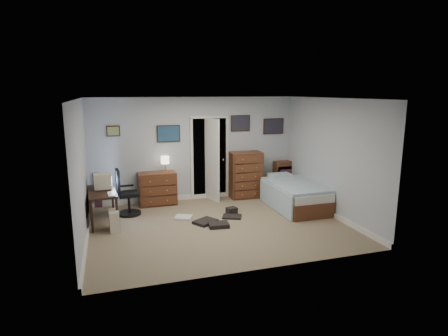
% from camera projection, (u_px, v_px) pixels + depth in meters
% --- Properties ---
extents(floor, '(5.00, 4.00, 0.02)m').
position_uv_depth(floor, '(219.00, 226.00, 7.50)').
color(floor, '#88745E').
rests_on(floor, ground).
extents(computer_desk, '(0.60, 1.18, 0.66)m').
position_uv_depth(computer_desk, '(98.00, 198.00, 7.54)').
color(computer_desk, black).
rests_on(computer_desk, floor).
extents(crt_monitor, '(0.36, 0.34, 0.32)m').
position_uv_depth(crt_monitor, '(103.00, 181.00, 7.65)').
color(crt_monitor, beige).
rests_on(crt_monitor, computer_desk).
extents(keyboard, '(0.15, 0.36, 0.02)m').
position_uv_depth(keyboard, '(111.00, 194.00, 7.26)').
color(keyboard, beige).
rests_on(keyboard, computer_desk).
extents(pc_tower, '(0.20, 0.38, 0.40)m').
position_uv_depth(pc_tower, '(114.00, 221.00, 7.18)').
color(pc_tower, beige).
rests_on(pc_tower, floor).
extents(office_chair, '(0.53, 0.53, 1.01)m').
position_uv_depth(office_chair, '(126.00, 197.00, 8.04)').
color(office_chair, black).
rests_on(office_chair, floor).
extents(media_stack, '(0.17, 0.17, 0.82)m').
position_uv_depth(media_stack, '(98.00, 189.00, 8.63)').
color(media_stack, maroon).
rests_on(media_stack, floor).
extents(low_dresser, '(0.88, 0.46, 0.77)m').
position_uv_depth(low_dresser, '(157.00, 189.00, 8.79)').
color(low_dresser, '#582C1C').
rests_on(low_dresser, floor).
extents(table_lamp, '(0.20, 0.20, 0.38)m').
position_uv_depth(table_lamp, '(165.00, 160.00, 8.72)').
color(table_lamp, gold).
rests_on(table_lamp, low_dresser).
extents(doorway, '(0.96, 1.12, 2.05)m').
position_uv_depth(doorway, '(207.00, 156.00, 9.52)').
color(doorway, black).
rests_on(doorway, floor).
extents(tall_dresser, '(0.81, 0.50, 1.16)m').
position_uv_depth(tall_dresser, '(246.00, 175.00, 9.37)').
color(tall_dresser, '#582C1C').
rests_on(tall_dresser, floor).
extents(headboard_bookcase, '(0.95, 0.30, 0.85)m').
position_uv_depth(headboard_bookcase, '(291.00, 175.00, 9.87)').
color(headboard_bookcase, '#582C1C').
rests_on(headboard_bookcase, floor).
extents(bed, '(1.05, 1.94, 0.63)m').
position_uv_depth(bed, '(293.00, 194.00, 8.62)').
color(bed, '#582C1C').
rests_on(bed, floor).
extents(wall_posters, '(4.38, 0.04, 0.60)m').
position_uv_depth(wall_posters, '(218.00, 128.00, 9.16)').
color(wall_posters, '#331E11').
rests_on(wall_posters, floor).
extents(floor_clutter, '(1.46, 1.06, 0.14)m').
position_uv_depth(floor_clutter, '(214.00, 219.00, 7.73)').
color(floor_clutter, black).
rests_on(floor_clutter, floor).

